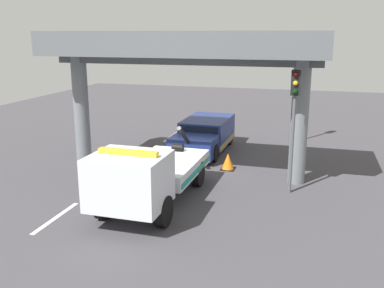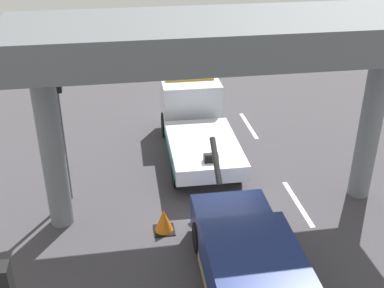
{
  "view_description": "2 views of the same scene",
  "coord_description": "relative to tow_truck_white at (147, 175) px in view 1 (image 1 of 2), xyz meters",
  "views": [
    {
      "loc": [
        17.51,
        5.31,
        5.91
      ],
      "look_at": [
        1.86,
        0.87,
        1.73
      ],
      "focal_mm": 40.6,
      "sensor_mm": 36.0,
      "label": 1
    },
    {
      "loc": [
        -12.28,
        2.87,
        8.88
      ],
      "look_at": [
        1.83,
        0.54,
        1.49
      ],
      "focal_mm": 45.26,
      "sensor_mm": 36.0,
      "label": 2
    }
  ],
  "objects": [
    {
      "name": "lane_stripe_mid",
      "position": [
        -4.4,
        -2.61,
        -1.2
      ],
      "size": [
        2.6,
        0.16,
        0.01
      ],
      "primitive_type": "cube",
      "color": "silver",
      "rests_on": "ground"
    },
    {
      "name": "towed_van_green",
      "position": [
        -8.0,
        0.01,
        -0.42
      ],
      "size": [
        5.23,
        2.29,
        1.58
      ],
      "color": "navy",
      "rests_on": "ground"
    },
    {
      "name": "overpass_structure",
      "position": [
        -4.17,
        0.01,
        3.97
      ],
      "size": [
        3.6,
        11.61,
        5.98
      ],
      "color": "slate",
      "rests_on": "ground"
    },
    {
      "name": "ground_plane",
      "position": [
        -4.4,
        0.01,
        -1.25
      ],
      "size": [
        60.0,
        40.0,
        0.1
      ],
      "primitive_type": "cube",
      "color": "#423F44"
    },
    {
      "name": "traffic_light_near",
      "position": [
        -11.39,
        4.64,
        2.08
      ],
      "size": [
        0.39,
        0.32,
        4.51
      ],
      "color": "#515456",
      "rests_on": "ground"
    },
    {
      "name": "traffic_cone_orange",
      "position": [
        -5.12,
        1.81,
        -0.85
      ],
      "size": [
        0.62,
        0.62,
        0.73
      ],
      "color": "orange",
      "rests_on": "ground"
    },
    {
      "name": "lane_stripe_east",
      "position": [
        1.6,
        -2.61,
        -1.2
      ],
      "size": [
        2.6,
        0.16,
        0.01
      ],
      "primitive_type": "cube",
      "color": "silver",
      "rests_on": "ground"
    },
    {
      "name": "traffic_light_far",
      "position": [
        -2.89,
        4.64,
        2.16
      ],
      "size": [
        0.39,
        0.32,
        4.63
      ],
      "color": "#515456",
      "rests_on": "ground"
    },
    {
      "name": "tow_truck_white",
      "position": [
        0.0,
        0.0,
        0.0
      ],
      "size": [
        7.27,
        2.51,
        2.46
      ],
      "color": "silver",
      "rests_on": "ground"
    },
    {
      "name": "lane_stripe_west",
      "position": [
        -10.4,
        -2.61,
        -1.2
      ],
      "size": [
        2.6,
        0.16,
        0.01
      ],
      "primitive_type": "cube",
      "color": "silver",
      "rests_on": "ground"
    }
  ]
}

